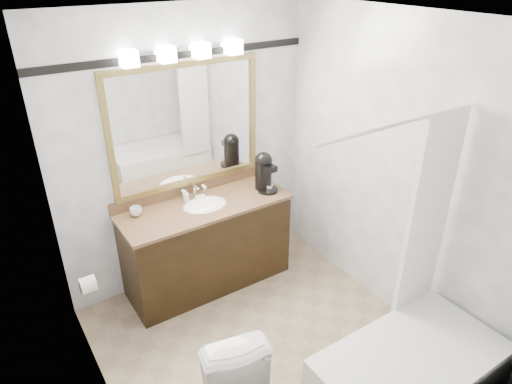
% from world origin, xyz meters
% --- Properties ---
extents(room, '(2.42, 2.62, 2.52)m').
position_xyz_m(room, '(0.00, 0.00, 1.25)').
color(room, gray).
rests_on(room, ground).
extents(vanity, '(1.53, 0.58, 0.97)m').
position_xyz_m(vanity, '(0.00, 1.02, 0.44)').
color(vanity, black).
rests_on(vanity, ground).
extents(mirror, '(1.40, 0.04, 1.10)m').
position_xyz_m(mirror, '(0.00, 1.28, 1.50)').
color(mirror, olive).
rests_on(mirror, room).
extents(vanity_light_bar, '(1.02, 0.14, 0.12)m').
position_xyz_m(vanity_light_bar, '(0.00, 1.23, 2.13)').
color(vanity_light_bar, silver).
rests_on(vanity_light_bar, room).
extents(accent_stripe, '(2.40, 0.01, 0.06)m').
position_xyz_m(accent_stripe, '(0.00, 1.29, 2.10)').
color(accent_stripe, black).
rests_on(accent_stripe, room).
extents(bathtub, '(1.30, 0.75, 1.96)m').
position_xyz_m(bathtub, '(0.55, -0.90, 0.28)').
color(bathtub, white).
rests_on(bathtub, ground).
extents(tp_roll, '(0.11, 0.12, 0.12)m').
position_xyz_m(tp_roll, '(-1.14, 0.66, 0.70)').
color(tp_roll, white).
rests_on(tp_roll, room).
extents(coffee_maker, '(0.19, 0.24, 0.37)m').
position_xyz_m(coffee_maker, '(0.61, 0.98, 1.04)').
color(coffee_maker, black).
rests_on(coffee_maker, vanity).
extents(cup_left, '(0.12, 0.12, 0.08)m').
position_xyz_m(cup_left, '(-0.57, 1.17, 0.89)').
color(cup_left, white).
rests_on(cup_left, vanity).
extents(soap_bottle_a, '(0.05, 0.06, 0.10)m').
position_xyz_m(soap_bottle_a, '(-0.10, 1.17, 0.90)').
color(soap_bottle_a, white).
rests_on(soap_bottle_a, vanity).
extents(soap_bar, '(0.10, 0.07, 0.03)m').
position_xyz_m(soap_bar, '(0.02, 1.13, 0.86)').
color(soap_bar, beige).
rests_on(soap_bar, vanity).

